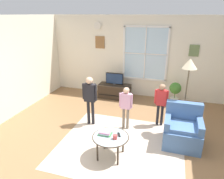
# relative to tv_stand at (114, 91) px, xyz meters

# --- Properties ---
(ground_plane) EXTENTS (6.47, 6.90, 0.02)m
(ground_plane) POSITION_rel_tv_stand_xyz_m (0.64, -2.69, -0.24)
(ground_plane) COLOR olive
(back_wall) EXTENTS (5.87, 0.17, 2.63)m
(back_wall) POSITION_rel_tv_stand_xyz_m (0.65, 0.51, 1.10)
(back_wall) COLOR silver
(back_wall) RESTS_ON ground_plane
(area_rug) EXTENTS (2.61, 2.37, 0.01)m
(area_rug) POSITION_rel_tv_stand_xyz_m (0.87, -2.51, -0.22)
(area_rug) COLOR #C6B29E
(area_rug) RESTS_ON ground_plane
(tv_stand) EXTENTS (1.05, 0.48, 0.46)m
(tv_stand) POSITION_rel_tv_stand_xyz_m (0.00, 0.00, 0.00)
(tv_stand) COLOR #2D2319
(tv_stand) RESTS_ON ground_plane
(television) EXTENTS (0.58, 0.08, 0.40)m
(television) POSITION_rel_tv_stand_xyz_m (0.00, -0.00, 0.44)
(television) COLOR #4C4C4C
(television) RESTS_ON tv_stand
(armchair) EXTENTS (0.76, 0.74, 0.87)m
(armchair) POSITION_rel_tv_stand_xyz_m (2.11, -2.08, 0.10)
(armchair) COLOR #476B9E
(armchair) RESTS_ON ground_plane
(coffee_table) EXTENTS (0.71, 0.71, 0.46)m
(coffee_table) POSITION_rel_tv_stand_xyz_m (0.77, -2.93, 0.19)
(coffee_table) COLOR #99B2B7
(coffee_table) RESTS_ON ground_plane
(book_stack) EXTENTS (0.25, 0.20, 0.07)m
(book_stack) POSITION_rel_tv_stand_xyz_m (0.65, -2.88, 0.26)
(book_stack) COLOR #49C552
(book_stack) RESTS_ON coffee_table
(cup) EXTENTS (0.09, 0.09, 0.08)m
(cup) POSITION_rel_tv_stand_xyz_m (0.88, -2.98, 0.27)
(cup) COLOR #BF3F3F
(cup) RESTS_ON coffee_table
(remote_near_books) EXTENTS (0.10, 0.14, 0.02)m
(remote_near_books) POSITION_rel_tv_stand_xyz_m (0.91, -2.84, 0.24)
(remote_near_books) COLOR black
(remote_near_books) RESTS_ON coffee_table
(person_red_shirt) EXTENTS (0.33, 0.15, 1.09)m
(person_red_shirt) POSITION_rel_tv_stand_xyz_m (1.59, -1.40, 0.46)
(person_red_shirt) COLOR black
(person_red_shirt) RESTS_ON ground_plane
(person_pink_shirt) EXTENTS (0.32, 0.15, 1.07)m
(person_pink_shirt) POSITION_rel_tv_stand_xyz_m (0.81, -1.81, 0.44)
(person_pink_shirt) COLOR #726656
(person_pink_shirt) RESTS_ON ground_plane
(person_black_shirt) EXTENTS (0.38, 0.17, 1.25)m
(person_black_shirt) POSITION_rel_tv_stand_xyz_m (-0.09, -1.85, 0.55)
(person_black_shirt) COLOR black
(person_black_shirt) RESTS_ON ground_plane
(potted_plant_by_window) EXTENTS (0.36, 0.36, 0.69)m
(potted_plant_by_window) POSITION_rel_tv_stand_xyz_m (1.92, 0.06, 0.20)
(potted_plant_by_window) COLOR silver
(potted_plant_by_window) RESTS_ON ground_plane
(floor_lamp) EXTENTS (0.32, 0.32, 1.76)m
(floor_lamp) POSITION_rel_tv_stand_xyz_m (2.13, -1.51, 1.24)
(floor_lamp) COLOR black
(floor_lamp) RESTS_ON ground_plane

